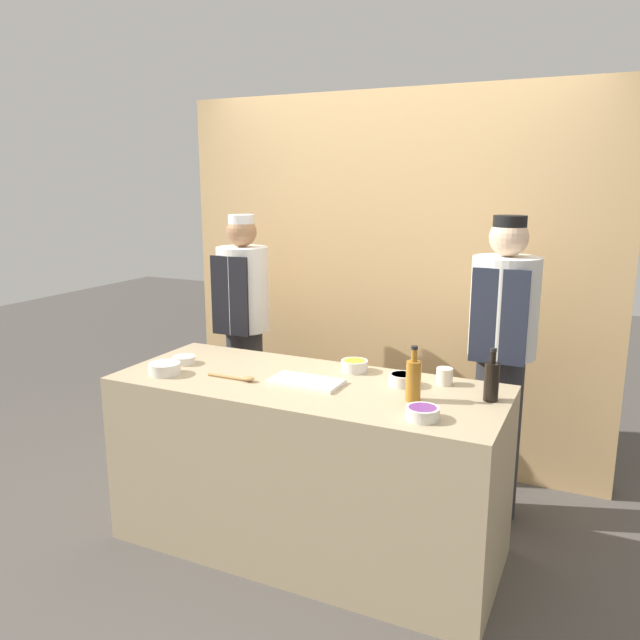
{
  "coord_description": "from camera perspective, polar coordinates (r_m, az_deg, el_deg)",
  "views": [
    {
      "loc": [
        1.3,
        -2.61,
        1.85
      ],
      "look_at": [
        0.0,
        0.15,
        1.17
      ],
      "focal_mm": 35.0,
      "sensor_mm": 36.0,
      "label": 1
    }
  ],
  "objects": [
    {
      "name": "sauce_bowl_purple",
      "position": [
        2.63,
        9.35,
        -8.35
      ],
      "size": [
        0.14,
        0.14,
        0.05
      ],
      "color": "silver",
      "rests_on": "counter"
    },
    {
      "name": "wooden_spoon",
      "position": [
        3.12,
        -7.49,
        -5.25
      ],
      "size": [
        0.27,
        0.05,
        0.03
      ],
      "color": "#B2844C",
      "rests_on": "counter"
    },
    {
      "name": "cabinet_wall",
      "position": [
        4.13,
        6.55,
        3.49
      ],
      "size": [
        2.86,
        0.18,
        2.4
      ],
      "color": "tan",
      "rests_on": "ground_plane"
    },
    {
      "name": "cup_cream",
      "position": [
        3.08,
        11.31,
        -5.07
      ],
      "size": [
        0.08,
        0.08,
        0.08
      ],
      "color": "silver",
      "rests_on": "counter"
    },
    {
      "name": "ground_plane",
      "position": [
        3.45,
        -1.16,
        -19.77
      ],
      "size": [
        14.0,
        14.0,
        0.0
      ],
      "primitive_type": "plane",
      "color": "#4C4742"
    },
    {
      "name": "sauce_bowl_yellow",
      "position": [
        3.23,
        3.17,
        -4.15
      ],
      "size": [
        0.14,
        0.14,
        0.06
      ],
      "color": "silver",
      "rests_on": "counter"
    },
    {
      "name": "sauce_bowl_orange",
      "position": [
        3.44,
        -12.31,
        -3.54
      ],
      "size": [
        0.12,
        0.12,
        0.04
      ],
      "color": "silver",
      "rests_on": "counter"
    },
    {
      "name": "chef_left",
      "position": [
        4.06,
        -6.97,
        -1.07
      ],
      "size": [
        0.33,
        0.33,
        1.64
      ],
      "color": "#28282D",
      "rests_on": "ground_plane"
    },
    {
      "name": "cutting_board",
      "position": [
        3.04,
        -1.31,
        -5.68
      ],
      "size": [
        0.35,
        0.19,
        0.02
      ],
      "color": "white",
      "rests_on": "counter"
    },
    {
      "name": "counter",
      "position": [
        3.24,
        -1.2,
        -13.14
      ],
      "size": [
        1.92,
        0.77,
        0.89
      ],
      "color": "tan",
      "rests_on": "ground_plane"
    },
    {
      "name": "bottle_amber",
      "position": [
        2.82,
        8.53,
        -5.39
      ],
      "size": [
        0.07,
        0.07,
        0.25
      ],
      "color": "#9E661E",
      "rests_on": "counter"
    },
    {
      "name": "sauce_bowl_brown",
      "position": [
        3.28,
        -14.02,
        -4.28
      ],
      "size": [
        0.16,
        0.16,
        0.06
      ],
      "color": "silver",
      "rests_on": "counter"
    },
    {
      "name": "sauce_bowl_green",
      "position": [
        3.03,
        7.56,
        -5.38
      ],
      "size": [
        0.13,
        0.13,
        0.06
      ],
      "color": "silver",
      "rests_on": "counter"
    },
    {
      "name": "bottle_soy",
      "position": [
        2.89,
        15.42,
        -5.34
      ],
      "size": [
        0.07,
        0.07,
        0.24
      ],
      "color": "black",
      "rests_on": "counter"
    },
    {
      "name": "chef_right",
      "position": [
        3.49,
        16.21,
        -3.52
      ],
      "size": [
        0.36,
        0.36,
        1.68
      ],
      "color": "#28282D",
      "rests_on": "ground_plane"
    }
  ]
}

